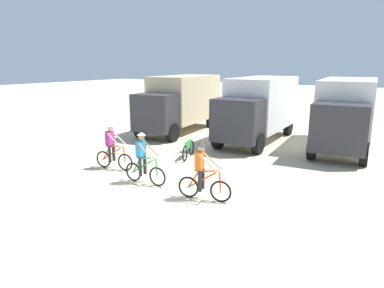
% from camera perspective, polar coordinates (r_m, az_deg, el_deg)
% --- Properties ---
extents(ground_plane, '(120.00, 120.00, 0.00)m').
position_cam_1_polar(ground_plane, '(10.63, -10.96, -9.86)').
color(ground_plane, beige).
extents(box_truck_tan_camper, '(3.09, 6.97, 3.35)m').
position_cam_1_polar(box_truck_tan_camper, '(21.13, -1.86, 7.09)').
color(box_truck_tan_camper, '#CCB78E').
rests_on(box_truck_tan_camper, ground).
extents(box_truck_avon_van, '(2.76, 6.88, 3.35)m').
position_cam_1_polar(box_truck_avon_van, '(18.90, 10.90, 6.14)').
color(box_truck_avon_van, white).
rests_on(box_truck_avon_van, ground).
extents(box_truck_white_box, '(3.09, 6.97, 3.35)m').
position_cam_1_polar(box_truck_white_box, '(18.28, 23.92, 5.01)').
color(box_truck_white_box, white).
rests_on(box_truck_white_box, ground).
extents(cyclist_orange_shirt, '(1.72, 0.54, 1.82)m').
position_cam_1_polar(cyclist_orange_shirt, '(14.00, -12.95, -0.67)').
color(cyclist_orange_shirt, black).
rests_on(cyclist_orange_shirt, ground).
extents(cyclist_cowboy_hat, '(1.73, 0.52, 1.82)m').
position_cam_1_polar(cyclist_cowboy_hat, '(12.12, -7.99, -2.61)').
color(cyclist_cowboy_hat, black).
rests_on(cyclist_cowboy_hat, ground).
extents(cyclist_near_camera, '(1.70, 0.57, 1.82)m').
position_cam_1_polar(cyclist_near_camera, '(10.59, 1.74, -4.82)').
color(cyclist_near_camera, black).
rests_on(cyclist_near_camera, ground).
extents(bicycle_spare, '(0.70, 1.66, 0.97)m').
position_cam_1_polar(bicycle_spare, '(15.31, -0.61, -0.87)').
color(bicycle_spare, black).
rests_on(bicycle_spare, ground).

